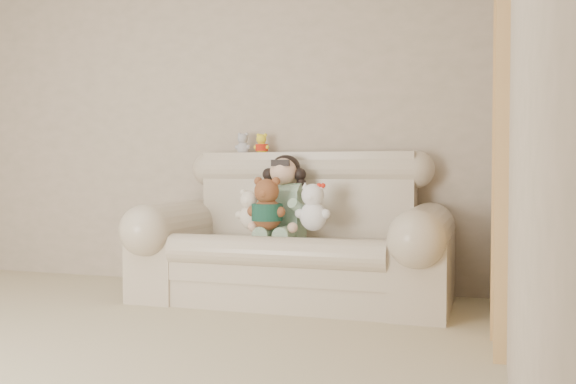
% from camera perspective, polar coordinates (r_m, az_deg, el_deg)
% --- Properties ---
extents(wall_back, '(4.50, 0.00, 4.50)m').
position_cam_1_polar(wall_back, '(5.13, -7.44, 6.49)').
color(wall_back, '#C5B09D').
rests_on(wall_back, ground).
extents(wall_right, '(0.00, 5.00, 5.00)m').
position_cam_1_polar(wall_right, '(2.16, 19.87, 12.61)').
color(wall_right, '#C5B09D').
rests_on(wall_right, ground).
extents(sofa, '(2.10, 0.95, 1.03)m').
position_cam_1_polar(sofa, '(4.33, 0.41, -3.06)').
color(sofa, beige).
rests_on(sofa, floor).
extents(door_panel, '(0.06, 0.90, 2.10)m').
position_cam_1_polar(door_panel, '(3.52, 18.52, 4.38)').
color(door_panel, tan).
rests_on(door_panel, floor).
extents(seated_child, '(0.41, 0.48, 0.59)m').
position_cam_1_polar(seated_child, '(4.42, -0.39, -0.34)').
color(seated_child, '#317C45').
rests_on(seated_child, sofa).
extents(brown_teddy, '(0.29, 0.24, 0.41)m').
position_cam_1_polar(brown_teddy, '(4.22, -1.88, -0.60)').
color(brown_teddy, brown).
rests_on(brown_teddy, sofa).
extents(white_cat, '(0.27, 0.23, 0.37)m').
position_cam_1_polar(white_cat, '(4.18, 2.27, -0.89)').
color(white_cat, white).
rests_on(white_cat, sofa).
extents(cream_teddy, '(0.24, 0.22, 0.31)m').
position_cam_1_polar(cream_teddy, '(4.30, -3.42, -1.22)').
color(cream_teddy, white).
rests_on(cream_teddy, sofa).
extents(yellow_mini_bear, '(0.15, 0.13, 0.19)m').
position_cam_1_polar(yellow_mini_bear, '(4.78, -2.36, 4.47)').
color(yellow_mini_bear, yellow).
rests_on(yellow_mini_bear, sofa).
extents(grey_mini_plush, '(0.14, 0.12, 0.20)m').
position_cam_1_polar(grey_mini_plush, '(4.82, -4.03, 4.50)').
color(grey_mini_plush, silver).
rests_on(grey_mini_plush, sofa).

